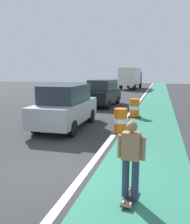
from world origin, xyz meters
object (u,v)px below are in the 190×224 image
Objects in this scene: parked_suv_nearest at (66,106)px; traffic_barrel_front at (121,121)px; parked_suv_second at (103,93)px; skateboarder_on_lane at (131,159)px; traffic_barrel_mid at (135,108)px; delivery_truck_down_block at (131,77)px.

traffic_barrel_front is (2.71, -0.36, -0.50)m from parked_suv_nearest.
parked_suv_second reaches higher than traffic_barrel_front.
skateboarder_on_lane is 9.01m from traffic_barrel_mid.
traffic_barrel_mid is (0.18, 3.76, 0.00)m from traffic_barrel_front.
delivery_truck_down_block is at bearing 90.68° from parked_suv_second.
delivery_truck_down_block reaches higher than parked_suv_second.
traffic_barrel_front is 3.77m from traffic_barrel_mid.
parked_suv_nearest is at bearing -130.30° from traffic_barrel_mid.
traffic_barrel_front is at bearing -92.67° from traffic_barrel_mid.
parked_suv_nearest is 0.60× the size of delivery_truck_down_block.
parked_suv_nearest is 4.26× the size of traffic_barrel_front.
skateboarder_on_lane is 13.48m from parked_suv_second.
parked_suv_second is at bearing 90.24° from parked_suv_nearest.
parked_suv_second is 4.31× the size of traffic_barrel_mid.
delivery_truck_down_block is (-0.25, 26.03, 0.81)m from parked_suv_nearest.
delivery_truck_down_block is (-3.14, 22.63, 1.31)m from traffic_barrel_mid.
parked_suv_second is 0.61× the size of delivery_truck_down_block.
skateboarder_on_lane is at bearing -82.68° from delivery_truck_down_block.
delivery_truck_down_block reaches higher than traffic_barrel_mid.
delivery_truck_down_block is (-4.06, 31.59, 0.94)m from skateboarder_on_lane.
parked_suv_second is 18.68m from delivery_truck_down_block.
parked_suv_nearest and parked_suv_second have the same top height.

